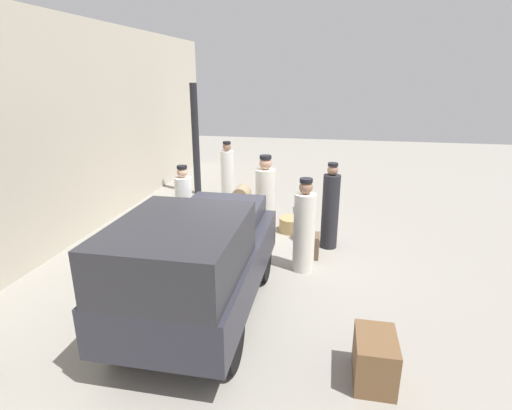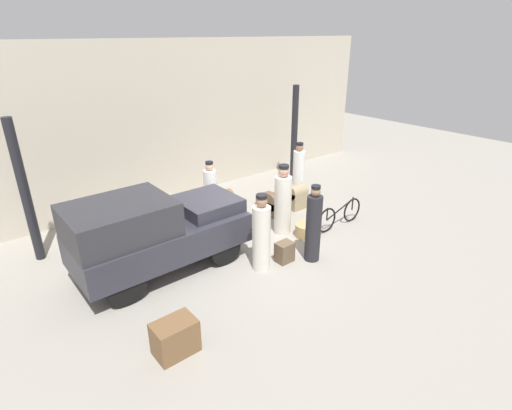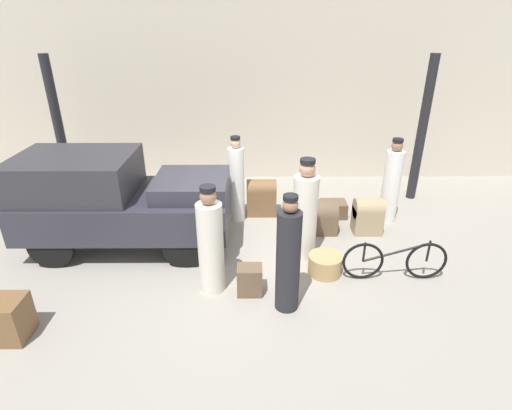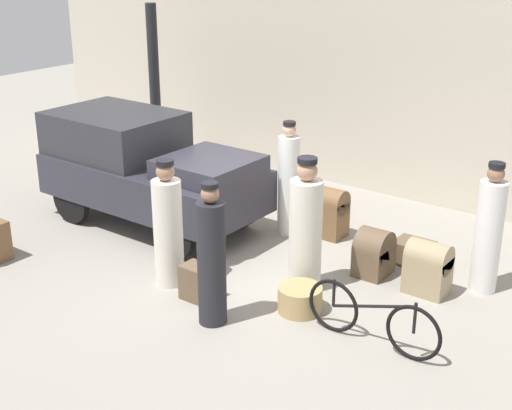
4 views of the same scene
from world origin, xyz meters
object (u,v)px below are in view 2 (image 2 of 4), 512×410
(suitcase_black_upright, at_px, (175,337))
(trunk_large_brown, at_px, (267,200))
(porter_lifting_near_truck, at_px, (313,226))
(suitcase_small_leather, at_px, (297,196))
(truck, at_px, (153,231))
(porter_with_bicycle, at_px, (211,197))
(porter_carrying_trunk, at_px, (261,236))
(porter_standing_middle, at_px, (299,173))
(trunk_barrel_dark, at_px, (274,204))
(conductor_in_dark_uniform, at_px, (283,202))
(wicker_basket, at_px, (306,230))
(trunk_wicker_pale, at_px, (284,252))
(bicycle, at_px, (340,215))
(suitcase_tan_flat, at_px, (222,204))

(suitcase_black_upright, distance_m, trunk_large_brown, 6.03)
(porter_lifting_near_truck, height_order, suitcase_black_upright, porter_lifting_near_truck)
(suitcase_black_upright, bearing_deg, suitcase_small_leather, 27.24)
(suitcase_small_leather, bearing_deg, truck, -174.74)
(porter_with_bicycle, relative_size, porter_carrying_trunk, 1.04)
(truck, height_order, porter_standing_middle, porter_standing_middle)
(truck, xyz_separation_m, suitcase_black_upright, (-0.85, -2.37, -0.64))
(suitcase_small_leather, bearing_deg, trunk_barrel_dark, 175.84)
(conductor_in_dark_uniform, height_order, suitcase_black_upright, conductor_in_dark_uniform)
(truck, height_order, porter_carrying_trunk, same)
(conductor_in_dark_uniform, bearing_deg, porter_with_bicycle, 131.23)
(porter_standing_middle, relative_size, suitcase_small_leather, 2.45)
(porter_standing_middle, xyz_separation_m, trunk_large_brown, (-1.06, 0.19, -0.63))
(conductor_in_dark_uniform, bearing_deg, wicker_basket, -61.58)
(porter_with_bicycle, bearing_deg, truck, -154.80)
(wicker_basket, height_order, conductor_in_dark_uniform, conductor_in_dark_uniform)
(wicker_basket, bearing_deg, trunk_wicker_pale, -157.14)
(trunk_large_brown, bearing_deg, truck, -164.63)
(bicycle, xyz_separation_m, conductor_in_dark_uniform, (-1.36, 0.71, 0.47))
(bicycle, xyz_separation_m, trunk_large_brown, (-0.54, 2.23, -0.17))
(trunk_wicker_pale, height_order, suitcase_small_leather, suitcase_small_leather)
(porter_standing_middle, height_order, trunk_wicker_pale, porter_standing_middle)
(porter_standing_middle, xyz_separation_m, porter_with_bicycle, (-3.08, 0.04, 0.02))
(trunk_barrel_dark, distance_m, suitcase_black_upright, 5.44)
(trunk_barrel_dark, xyz_separation_m, suitcase_tan_flat, (-1.22, 0.77, 0.09))
(truck, xyz_separation_m, porter_standing_middle, (5.13, 0.93, -0.14))
(trunk_barrel_dark, relative_size, trunk_large_brown, 1.27)
(conductor_in_dark_uniform, distance_m, trunk_large_brown, 1.84)
(truck, relative_size, porter_standing_middle, 2.07)
(truck, height_order, bicycle, truck)
(porter_standing_middle, bearing_deg, suitcase_black_upright, -151.10)
(suitcase_small_leather, bearing_deg, trunk_large_brown, 126.46)
(porter_carrying_trunk, bearing_deg, suitcase_tan_flat, 73.07)
(wicker_basket, bearing_deg, truck, 164.92)
(suitcase_black_upright, bearing_deg, wicker_basket, 17.85)
(conductor_in_dark_uniform, distance_m, porter_lifting_near_truck, 1.44)
(wicker_basket, distance_m, trunk_barrel_dark, 1.46)
(wicker_basket, relative_size, suitcase_small_leather, 0.77)
(wicker_basket, height_order, porter_carrying_trunk, porter_carrying_trunk)
(wicker_basket, distance_m, porter_standing_middle, 2.54)
(porter_with_bicycle, distance_m, trunk_barrel_dark, 1.87)
(porter_carrying_trunk, xyz_separation_m, suitcase_small_leather, (2.81, 1.78, -0.41))
(trunk_wicker_pale, relative_size, suitcase_small_leather, 0.65)
(suitcase_black_upright, bearing_deg, bicycle, 13.00)
(truck, relative_size, conductor_in_dark_uniform, 2.01)
(conductor_in_dark_uniform, height_order, suitcase_small_leather, conductor_in_dark_uniform)
(suitcase_tan_flat, relative_size, trunk_large_brown, 1.49)
(porter_lifting_near_truck, bearing_deg, porter_standing_middle, 50.20)
(conductor_in_dark_uniform, distance_m, trunk_wicker_pale, 1.52)
(trunk_wicker_pale, bearing_deg, wicker_basket, 22.86)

